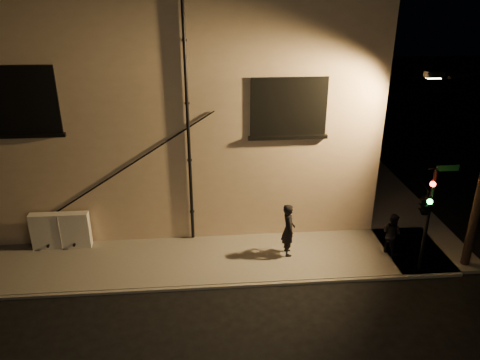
{
  "coord_description": "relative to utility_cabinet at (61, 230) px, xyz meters",
  "views": [
    {
      "loc": [
        -1.35,
        -12.22,
        8.99
      ],
      "look_at": [
        -0.15,
        1.8,
        2.89
      ],
      "focal_mm": 35.0,
      "sensor_mm": 36.0,
      "label": 1
    }
  ],
  "objects": [
    {
      "name": "ground",
      "position": [
        6.44,
        -2.7,
        -0.79
      ],
      "size": [
        90.0,
        90.0,
        0.0
      ],
      "primitive_type": "plane",
      "color": "black"
    },
    {
      "name": "sidewalk",
      "position": [
        7.66,
        1.69,
        -0.73
      ],
      "size": [
        21.0,
        16.0,
        0.12
      ],
      "color": "slate",
      "rests_on": "ground"
    },
    {
      "name": "building",
      "position": [
        3.44,
        6.29,
        3.62
      ],
      "size": [
        16.2,
        12.23,
        8.8
      ],
      "color": "beige",
      "rests_on": "ground"
    },
    {
      "name": "utility_cabinet",
      "position": [
        0.0,
        0.0,
        0.0
      ],
      "size": [
        2.02,
        0.34,
        1.33
      ],
      "primitive_type": "cube",
      "color": "silver",
      "rests_on": "sidewalk"
    },
    {
      "name": "pedestrian_a",
      "position": [
        7.93,
        -1.13,
        0.29
      ],
      "size": [
        0.47,
        0.7,
        1.9
      ],
      "primitive_type": "imported",
      "rotation": [
        0.0,
        0.0,
        1.59
      ],
      "color": "black",
      "rests_on": "sidewalk"
    },
    {
      "name": "pedestrian_b",
      "position": [
        11.53,
        -1.33,
        0.08
      ],
      "size": [
        0.85,
        0.91,
        1.5
      ],
      "primitive_type": "imported",
      "rotation": [
        0.0,
        0.0,
        2.08
      ],
      "color": "black",
      "rests_on": "sidewalk"
    },
    {
      "name": "traffic_signal",
      "position": [
        11.92,
        -2.51,
        1.81
      ],
      "size": [
        1.32,
        2.17,
        3.67
      ],
      "color": "black",
      "rests_on": "sidewalk"
    }
  ]
}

